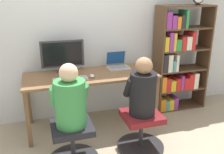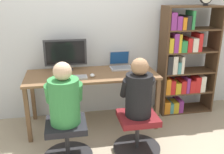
# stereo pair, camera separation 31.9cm
# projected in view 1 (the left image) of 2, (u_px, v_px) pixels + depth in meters

# --- Properties ---
(ground_plane) EXTENTS (14.00, 14.00, 0.00)m
(ground_plane) POSITION_uv_depth(u_px,v_px,m) (98.00, 137.00, 3.25)
(ground_plane) COLOR tan
(wall_back) EXTENTS (10.00, 0.05, 2.60)m
(wall_back) POSITION_uv_depth(u_px,v_px,m) (83.00, 28.00, 3.49)
(wall_back) COLOR silver
(wall_back) RESTS_ON ground_plane
(desk) EXTENTS (1.74, 0.68, 0.75)m
(desk) POSITION_uv_depth(u_px,v_px,m) (91.00, 80.00, 3.33)
(desk) COLOR brown
(desk) RESTS_ON ground_plane
(desktop_monitor) EXTENTS (0.57, 0.19, 0.43)m
(desktop_monitor) POSITION_uv_depth(u_px,v_px,m) (63.00, 56.00, 3.32)
(desktop_monitor) COLOR #333338
(desktop_monitor) RESTS_ON desk
(laptop) EXTENTS (0.31, 0.28, 0.24)m
(laptop) POSITION_uv_depth(u_px,v_px,m) (118.00, 64.00, 3.57)
(laptop) COLOR #B7B7BC
(laptop) RESTS_ON desk
(keyboard) EXTENTS (0.42, 0.15, 0.03)m
(keyboard) POSITION_uv_depth(u_px,v_px,m) (70.00, 79.00, 3.08)
(keyboard) COLOR #B2B2B7
(keyboard) RESTS_ON desk
(computer_mouse_by_keyboard) EXTENTS (0.06, 0.09, 0.04)m
(computer_mouse_by_keyboard) POSITION_uv_depth(u_px,v_px,m) (92.00, 76.00, 3.18)
(computer_mouse_by_keyboard) COLOR silver
(computer_mouse_by_keyboard) RESTS_ON desk
(office_chair_left) EXTENTS (0.56, 0.56, 0.46)m
(office_chair_left) POSITION_uv_depth(u_px,v_px,m) (73.00, 143.00, 2.72)
(office_chair_left) COLOR #262628
(office_chair_left) RESTS_ON ground_plane
(office_chair_right) EXTENTS (0.56, 0.56, 0.46)m
(office_chair_right) POSITION_uv_depth(u_px,v_px,m) (141.00, 131.00, 2.95)
(office_chair_right) COLOR #262628
(office_chair_right) RESTS_ON ground_plane
(person_at_monitor) EXTENTS (0.39, 0.34, 0.67)m
(person_at_monitor) POSITION_uv_depth(u_px,v_px,m) (70.00, 100.00, 2.55)
(person_at_monitor) COLOR #388C47
(person_at_monitor) RESTS_ON office_chair_left
(person_at_laptop) EXTENTS (0.36, 0.32, 0.67)m
(person_at_laptop) POSITION_uv_depth(u_px,v_px,m) (143.00, 90.00, 2.79)
(person_at_laptop) COLOR black
(person_at_laptop) RESTS_ON office_chair_right
(bookshelf) EXTENTS (0.82, 0.33, 1.61)m
(bookshelf) POSITION_uv_depth(u_px,v_px,m) (177.00, 61.00, 3.80)
(bookshelf) COLOR #513823
(bookshelf) RESTS_ON ground_plane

